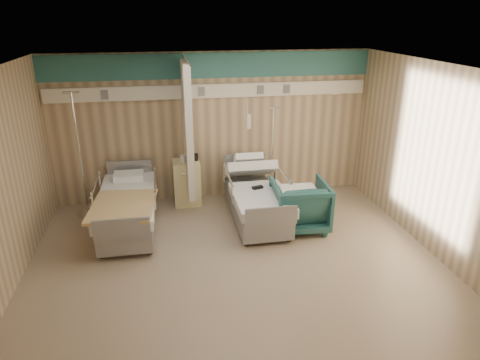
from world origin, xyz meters
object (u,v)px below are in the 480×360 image
object	(u,v)px
bedside_cabinet	(187,183)
visitor_armchair	(299,205)
bed_right	(256,203)
bed_left	(128,212)
iv_stand_left	(85,191)
iv_stand_right	(271,180)

from	to	relation	value
bedside_cabinet	visitor_armchair	distance (m)	2.25
bed_right	bed_left	world-z (taller)	same
bed_right	bedside_cabinet	xyz separation A→B (m)	(-1.15, 0.90, 0.11)
bed_right	iv_stand_left	world-z (taller)	iv_stand_left
iv_stand_right	iv_stand_left	size ratio (longest dim) A/B	0.81
visitor_armchair	iv_stand_left	xyz separation A→B (m)	(-3.63, 1.18, 0.04)
visitor_armchair	iv_stand_left	bearing A→B (deg)	-14.95
bed_left	visitor_armchair	world-z (taller)	visitor_armchair
iv_stand_right	iv_stand_left	distance (m)	3.49
bed_left	iv_stand_left	xyz separation A→B (m)	(-0.78, 0.74, 0.14)
bed_right	bed_left	distance (m)	2.20
bed_right	iv_stand_right	size ratio (longest dim) A/B	1.19
bed_left	iv_stand_right	bearing A→B (deg)	18.48
bed_left	visitor_armchair	bearing A→B (deg)	-8.86
bed_left	visitor_armchair	size ratio (longest dim) A/B	2.34
bedside_cabinet	iv_stand_left	distance (m)	1.84
visitor_armchair	bedside_cabinet	bearing A→B (deg)	-33.64
visitor_armchair	iv_stand_right	size ratio (longest dim) A/B	0.51
iv_stand_left	iv_stand_right	bearing A→B (deg)	2.65
bed_left	iv_stand_left	size ratio (longest dim) A/B	0.97
bed_right	bedside_cabinet	world-z (taller)	bedside_cabinet
bed_right	visitor_armchair	size ratio (longest dim) A/B	2.34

